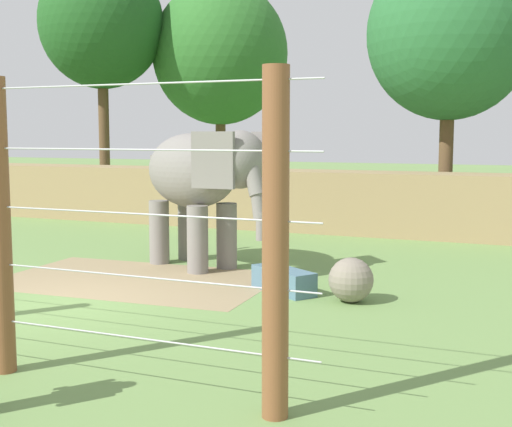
# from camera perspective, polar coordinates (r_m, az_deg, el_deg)

# --- Properties ---
(ground_plane) EXTENTS (120.00, 120.00, 0.00)m
(ground_plane) POSITION_cam_1_polar(r_m,az_deg,el_deg) (12.59, -15.96, -7.16)
(ground_plane) COLOR #6B8E4C
(dirt_patch) EXTENTS (5.63, 3.76, 0.01)m
(dirt_patch) POSITION_cam_1_polar(r_m,az_deg,el_deg) (14.30, -9.82, -5.36)
(dirt_patch) COLOR #937F5B
(dirt_patch) RESTS_ON ground
(embankment_wall) EXTENTS (36.00, 1.80, 1.82)m
(embankment_wall) POSITION_cam_1_polar(r_m,az_deg,el_deg) (21.66, 1.86, 1.19)
(embankment_wall) COLOR #997F56
(embankment_wall) RESTS_ON ground
(elephant) EXTENTS (3.74, 2.68, 3.00)m
(elephant) POSITION_cam_1_polar(r_m,az_deg,el_deg) (15.15, -4.60, 2.97)
(elephant) COLOR gray
(elephant) RESTS_ON ground
(enrichment_ball) EXTENTS (0.79, 0.79, 0.79)m
(enrichment_ball) POSITION_cam_1_polar(r_m,az_deg,el_deg) (12.29, 7.79, -5.42)
(enrichment_ball) COLOR gray
(enrichment_ball) RESTS_ON ground
(feed_trough) EXTENTS (1.45, 1.18, 0.44)m
(feed_trough) POSITION_cam_1_polar(r_m,az_deg,el_deg) (12.98, 2.26, -5.50)
(feed_trough) COLOR slate
(feed_trough) RESTS_ON ground
(tree_left_of_centre) EXTENTS (5.09, 5.09, 8.69)m
(tree_left_of_centre) POSITION_cam_1_polar(r_m,az_deg,el_deg) (22.94, 15.59, 14.00)
(tree_left_of_centre) COLOR brown
(tree_left_of_centre) RESTS_ON ground
(tree_behind_wall) EXTENTS (5.15, 5.15, 10.21)m
(tree_behind_wall) POSITION_cam_1_polar(r_m,az_deg,el_deg) (30.58, -12.56, 14.93)
(tree_behind_wall) COLOR brown
(tree_behind_wall) RESTS_ON ground
(tree_right_of_centre) EXTENTS (5.89, 5.89, 9.51)m
(tree_right_of_centre) POSITION_cam_1_polar(r_m,az_deg,el_deg) (31.07, -2.96, 12.96)
(tree_right_of_centre) COLOR brown
(tree_right_of_centre) RESTS_ON ground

